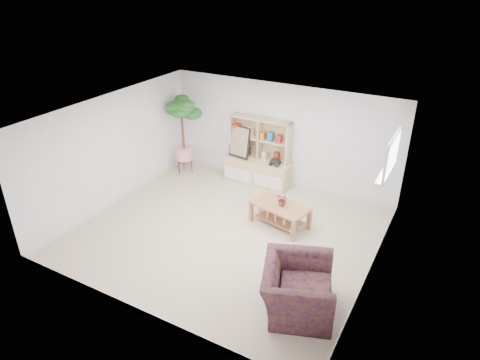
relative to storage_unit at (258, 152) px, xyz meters
The scene contains 14 objects.
floor 2.42m from the storage_unit, 78.49° to the right, with size 5.50×5.00×0.01m, color beige.
ceiling 2.80m from the storage_unit, 78.49° to the right, with size 5.50×5.00×0.01m, color silver.
walls 2.32m from the storage_unit, 78.49° to the right, with size 5.51×5.01×2.40m.
baseboard 2.40m from the storage_unit, 78.49° to the right, with size 5.50×5.00×0.10m, color silver, non-canonical shape.
window 3.78m from the storage_unit, 27.23° to the right, with size 0.10×0.98×0.68m, color #C9DDFC, non-canonical shape.
window_sill 3.64m from the storage_unit, 27.68° to the right, with size 0.14×1.00×0.04m, color silver.
storage_unit is the anchor object (origin of this frame).
poster 0.50m from the storage_unit, behind, with size 0.55×0.13×0.76m, color gold, non-canonical shape.
toy_truck 0.51m from the storage_unit, 10.26° to the right, with size 0.30×0.21×0.16m, color black, non-canonical shape.
coffee_table 2.00m from the storage_unit, 49.74° to the right, with size 1.12×0.61×0.46m, color #95654B, non-canonical shape.
table_plant 1.97m from the storage_unit, 48.87° to the right, with size 0.24×0.21×0.27m, color #195214.
floor_tree 1.89m from the storage_unit, 167.94° to the right, with size 0.72×0.72×1.95m, color #1E4C24, non-canonical shape.
armchair 4.27m from the storage_unit, 55.12° to the right, with size 1.19×1.03×0.88m, color #0F0D3C.
sill_plant 3.62m from the storage_unit, 25.59° to the right, with size 0.13×0.10×0.23m, color #1E4C24.
Camera 1 is at (3.62, -6.00, 4.71)m, focal length 32.00 mm.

